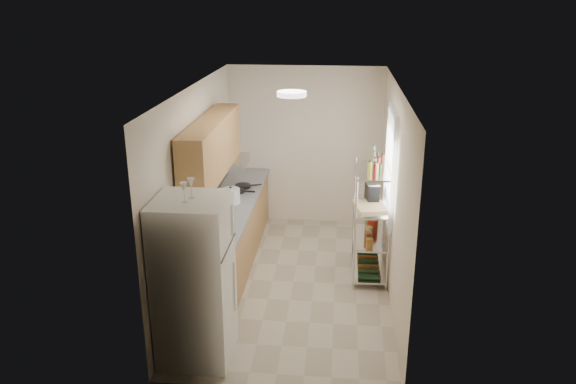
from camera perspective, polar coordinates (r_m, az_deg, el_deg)
name	(u,v)px	position (r m, az deg, el deg)	size (l,w,h in m)	color
room	(294,190)	(7.10, 0.57, 0.18)	(2.52, 4.42, 2.62)	#BBAC97
counter_run	(231,235)	(7.93, -5.82, -4.36)	(0.63, 3.51, 0.90)	tan
upper_cabinets	(212,147)	(7.20, -7.76, 4.53)	(0.33, 2.20, 0.72)	tan
range_hood	(229,161)	(8.06, -5.99, 3.10)	(0.50, 0.60, 0.12)	#B7BABC
window	(390,166)	(7.36, 10.37, 2.61)	(0.06, 1.00, 1.46)	white
bakers_rack	(372,199)	(7.43, 8.51, -0.71)	(0.45, 0.90, 1.73)	silver
ceiling_dome	(292,94)	(6.49, 0.38, 9.95)	(0.34, 0.34, 0.06)	white
refrigerator	(194,280)	(5.87, -9.49, -8.85)	(0.73, 0.73, 1.76)	white
wine_glass_a	(191,188)	(5.51, -9.80, 0.38)	(0.07, 0.07, 0.20)	silver
wine_glass_b	(184,192)	(5.41, -10.52, -0.05)	(0.07, 0.07, 0.20)	silver
rice_cooker	(231,196)	(7.82, -5.83, -0.39)	(0.25, 0.25, 0.21)	silver
frying_pan_large	(237,191)	(8.26, -5.22, 0.11)	(0.24, 0.24, 0.04)	black
frying_pan_small	(243,186)	(8.45, -4.60, 0.61)	(0.23, 0.23, 0.05)	black
cutting_board	(370,206)	(7.41, 8.34, -1.42)	(0.37, 0.48, 0.03)	tan
espresso_machine	(372,192)	(7.57, 8.54, -0.01)	(0.15, 0.23, 0.27)	black
storage_bag	(373,225)	(7.80, 8.60, -3.38)	(0.10, 0.15, 0.17)	#9D2613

